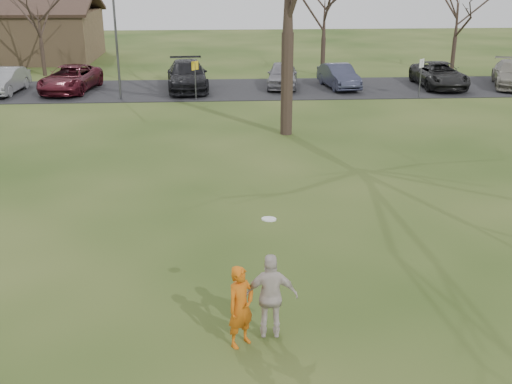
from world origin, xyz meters
TOP-DOWN VIEW (x-y plane):
  - ground at (0.00, 0.00)m, footprint 120.00×120.00m
  - parking_strip at (0.00, 25.00)m, footprint 62.00×6.50m
  - player_defender at (-0.56, -0.20)m, footprint 0.70×0.67m
  - car_1 at (-12.61, 24.60)m, footprint 1.73×4.29m
  - car_2 at (-9.10, 24.91)m, footprint 3.08×5.44m
  - car_3 at (-2.56, 25.05)m, footprint 2.62×5.63m
  - car_4 at (2.94, 25.35)m, footprint 2.23×4.40m
  - car_5 at (6.18, 24.97)m, footprint 2.01×4.25m
  - car_6 at (12.07, 24.84)m, footprint 2.46×5.13m
  - catching_play at (0.02, -0.05)m, footprint 1.02×0.52m
  - lamp_post at (-6.00, 22.50)m, footprint 0.34×0.34m
  - sign_yellow at (-2.00, 22.00)m, footprint 0.35×0.35m
  - sign_white at (10.00, 22.00)m, footprint 0.35×0.35m
  - small_tree_row at (4.38, 30.06)m, footprint 55.00×5.90m

SIDE VIEW (x-z plane):
  - ground at x=0.00m, z-range 0.00..0.00m
  - parking_strip at x=0.00m, z-range 0.00..0.04m
  - car_5 at x=6.18m, z-range 0.04..1.38m
  - car_1 at x=-12.61m, z-range 0.04..1.42m
  - car_6 at x=12.07m, z-range 0.04..1.45m
  - car_2 at x=-9.10m, z-range 0.04..1.47m
  - car_4 at x=2.94m, z-range 0.04..1.48m
  - player_defender at x=-0.56m, z-range 0.00..1.62m
  - car_3 at x=-2.56m, z-range 0.04..1.63m
  - catching_play at x=0.02m, z-range -0.26..2.12m
  - sign_yellow at x=-2.00m, z-range 0.41..2.49m
  - sign_white at x=10.00m, z-range 0.41..2.49m
  - small_tree_row at x=4.38m, z-range -0.36..8.14m
  - lamp_post at x=-6.00m, z-range 0.83..7.10m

